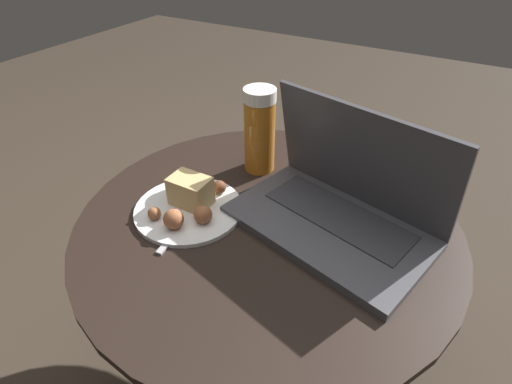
# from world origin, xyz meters

# --- Properties ---
(ground_plane) EXTENTS (6.00, 6.00, 0.00)m
(ground_plane) POSITION_xyz_m (0.00, 0.00, 0.00)
(ground_plane) COLOR #382D23
(table) EXTENTS (0.76, 0.76, 0.52)m
(table) POSITION_xyz_m (0.00, 0.00, 0.40)
(table) COLOR black
(table) RESTS_ON ground_plane
(laptop) EXTENTS (0.42, 0.31, 0.23)m
(laptop) POSITION_xyz_m (0.13, 0.05, 0.57)
(laptop) COLOR #47474C
(laptop) RESTS_ON table
(beer_glass) EXTENTS (0.07, 0.07, 0.20)m
(beer_glass) POSITION_xyz_m (-0.10, 0.16, 0.62)
(beer_glass) COLOR #C6701E
(beer_glass) RESTS_ON table
(snack_plate) EXTENTS (0.22, 0.22, 0.07)m
(snack_plate) POSITION_xyz_m (-0.15, -0.06, 0.54)
(snack_plate) COLOR white
(snack_plate) RESTS_ON table
(fork) EXTENTS (0.04, 0.16, 0.00)m
(fork) POSITION_xyz_m (-0.13, -0.09, 0.52)
(fork) COLOR #B2B2B7
(fork) RESTS_ON table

